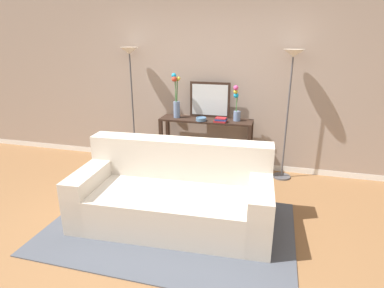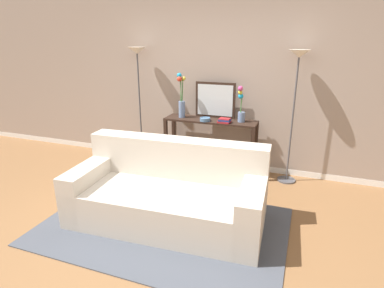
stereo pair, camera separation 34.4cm
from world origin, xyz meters
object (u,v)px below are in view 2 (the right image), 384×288
at_px(floor_lamp_left, 138,73).
at_px(floor_lamp_right, 297,81).
at_px(wall_mirror, 215,100).
at_px(vase_tall_flowers, 181,97).
at_px(console_table, 210,136).
at_px(fruit_bowl, 205,119).
at_px(vase_short_flowers, 241,107).
at_px(couch, 169,195).
at_px(book_stack, 225,121).
at_px(book_row_under_console, 187,164).

height_order(floor_lamp_left, floor_lamp_right, floor_lamp_left).
relative_size(wall_mirror, vase_tall_flowers, 0.92).
height_order(console_table, fruit_bowl, fruit_bowl).
relative_size(console_table, wall_mirror, 2.26).
relative_size(console_table, vase_short_flowers, 2.67).
distance_m(couch, wall_mirror, 1.82).
bearing_deg(console_table, fruit_bowl, -114.02).
height_order(floor_lamp_left, wall_mirror, floor_lamp_left).
height_order(couch, wall_mirror, wall_mirror).
bearing_deg(vase_short_flowers, wall_mirror, 164.83).
distance_m(console_table, vase_short_flowers, 0.65).
relative_size(vase_tall_flowers, fruit_bowl, 4.33).
xyz_separation_m(console_table, book_stack, (0.24, -0.10, 0.29)).
distance_m(couch, fruit_bowl, 1.49).
xyz_separation_m(couch, floor_lamp_left, (-1.18, 1.53, 1.15)).
height_order(floor_lamp_left, fruit_bowl, floor_lamp_left).
bearing_deg(vase_short_flowers, book_row_under_console, -177.65).
xyz_separation_m(console_table, book_row_under_console, (-0.37, 0.00, -0.52)).
height_order(floor_lamp_right, vase_short_flowers, floor_lamp_right).
relative_size(floor_lamp_right, book_row_under_console, 4.83).
distance_m(floor_lamp_right, book_stack, 1.10).
xyz_separation_m(wall_mirror, fruit_bowl, (-0.07, -0.26, -0.24)).
bearing_deg(wall_mirror, floor_lamp_left, -174.86).
height_order(couch, book_stack, book_stack).
relative_size(vase_short_flowers, book_stack, 2.80).
height_order(console_table, vase_short_flowers, vase_short_flowers).
height_order(floor_lamp_left, vase_short_flowers, floor_lamp_left).
relative_size(floor_lamp_right, vase_short_flowers, 3.55).
bearing_deg(couch, book_stack, 79.16).
distance_m(fruit_bowl, book_row_under_console, 0.87).
bearing_deg(wall_mirror, floor_lamp_right, -5.53).
bearing_deg(fruit_bowl, book_row_under_console, 161.27).
xyz_separation_m(book_stack, book_row_under_console, (-0.62, 0.10, -0.80)).
bearing_deg(floor_lamp_right, fruit_bowl, -173.05).
relative_size(vase_tall_flowers, book_stack, 3.61).
distance_m(vase_short_flowers, book_row_under_console, 1.28).
height_order(console_table, book_row_under_console, console_table).
distance_m(wall_mirror, book_row_under_console, 1.12).
height_order(fruit_bowl, book_stack, book_stack).
xyz_separation_m(fruit_bowl, book_stack, (0.29, 0.01, 0.00)).
distance_m(console_table, fruit_bowl, 0.31).
height_order(couch, floor_lamp_right, floor_lamp_right).
distance_m(vase_short_flowers, book_stack, 0.31).
xyz_separation_m(floor_lamp_left, fruit_bowl, (1.16, -0.15, -0.60)).
xyz_separation_m(floor_lamp_left, book_stack, (1.45, -0.14, -0.60)).
xyz_separation_m(console_table, floor_lamp_left, (-1.21, 0.04, 0.89)).
distance_m(wall_mirror, vase_tall_flowers, 0.51).
xyz_separation_m(vase_short_flowers, fruit_bowl, (-0.49, -0.14, -0.18)).
xyz_separation_m(couch, book_row_under_console, (-0.35, 1.50, -0.25)).
xyz_separation_m(floor_lamp_left, vase_short_flowers, (1.65, -0.00, -0.42)).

